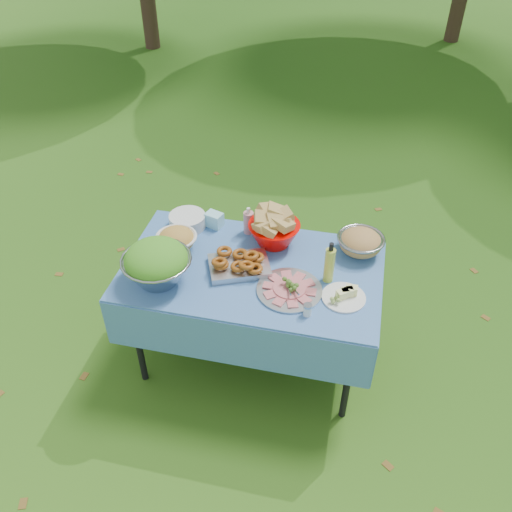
{
  "coord_description": "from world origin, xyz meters",
  "views": [
    {
      "loc": [
        0.53,
        -2.26,
        2.77
      ],
      "look_at": [
        0.03,
        0.0,
        0.86
      ],
      "focal_mm": 38.0,
      "sensor_mm": 36.0,
      "label": 1
    }
  ],
  "objects_px": {
    "picnic_table": "(252,315)",
    "bread_bowl": "(274,229)",
    "charcuterie_platter": "(290,285)",
    "oil_bottle": "(330,262)",
    "plate_stack": "(187,221)",
    "pasta_bowl_steel": "(361,242)",
    "salad_bowl": "(157,263)"
  },
  "relations": [
    {
      "from": "picnic_table",
      "to": "bread_bowl",
      "type": "distance_m",
      "value": 0.55
    },
    {
      "from": "bread_bowl",
      "to": "charcuterie_platter",
      "type": "distance_m",
      "value": 0.43
    },
    {
      "from": "oil_bottle",
      "to": "bread_bowl",
      "type": "bearing_deg",
      "value": 143.49
    },
    {
      "from": "picnic_table",
      "to": "plate_stack",
      "type": "xyz_separation_m",
      "value": [
        -0.48,
        0.31,
        0.42
      ]
    },
    {
      "from": "picnic_table",
      "to": "plate_stack",
      "type": "distance_m",
      "value": 0.71
    },
    {
      "from": "plate_stack",
      "to": "picnic_table",
      "type": "bearing_deg",
      "value": -32.62
    },
    {
      "from": "pasta_bowl_steel",
      "to": "plate_stack",
      "type": "bearing_deg",
      "value": 178.78
    },
    {
      "from": "bread_bowl",
      "to": "charcuterie_platter",
      "type": "height_order",
      "value": "bread_bowl"
    },
    {
      "from": "bread_bowl",
      "to": "pasta_bowl_steel",
      "type": "distance_m",
      "value": 0.51
    },
    {
      "from": "pasta_bowl_steel",
      "to": "salad_bowl",
      "type": "bearing_deg",
      "value": -154.97
    },
    {
      "from": "picnic_table",
      "to": "plate_stack",
      "type": "relative_size",
      "value": 6.47
    },
    {
      "from": "salad_bowl",
      "to": "pasta_bowl_steel",
      "type": "xyz_separation_m",
      "value": [
        1.06,
        0.5,
        -0.05
      ]
    },
    {
      "from": "salad_bowl",
      "to": "charcuterie_platter",
      "type": "xyz_separation_m",
      "value": [
        0.72,
        0.08,
        -0.08
      ]
    },
    {
      "from": "salad_bowl",
      "to": "plate_stack",
      "type": "distance_m",
      "value": 0.52
    },
    {
      "from": "oil_bottle",
      "to": "salad_bowl",
      "type": "bearing_deg",
      "value": -167.11
    },
    {
      "from": "plate_stack",
      "to": "oil_bottle",
      "type": "xyz_separation_m",
      "value": [
        0.91,
        -0.31,
        0.09
      ]
    },
    {
      "from": "salad_bowl",
      "to": "bread_bowl",
      "type": "distance_m",
      "value": 0.73
    },
    {
      "from": "salad_bowl",
      "to": "picnic_table",
      "type": "bearing_deg",
      "value": 23.88
    },
    {
      "from": "salad_bowl",
      "to": "charcuterie_platter",
      "type": "height_order",
      "value": "salad_bowl"
    },
    {
      "from": "charcuterie_platter",
      "to": "plate_stack",
      "type": "bearing_deg",
      "value": 148.45
    },
    {
      "from": "plate_stack",
      "to": "charcuterie_platter",
      "type": "bearing_deg",
      "value": -31.55
    },
    {
      "from": "plate_stack",
      "to": "pasta_bowl_steel",
      "type": "height_order",
      "value": "pasta_bowl_steel"
    },
    {
      "from": "bread_bowl",
      "to": "oil_bottle",
      "type": "relative_size",
      "value": 1.2
    },
    {
      "from": "salad_bowl",
      "to": "bread_bowl",
      "type": "xyz_separation_m",
      "value": [
        0.55,
        0.47,
        -0.02
      ]
    },
    {
      "from": "plate_stack",
      "to": "salad_bowl",
      "type": "bearing_deg",
      "value": -89.66
    },
    {
      "from": "picnic_table",
      "to": "charcuterie_platter",
      "type": "height_order",
      "value": "charcuterie_platter"
    },
    {
      "from": "picnic_table",
      "to": "bread_bowl",
      "type": "xyz_separation_m",
      "value": [
        0.08,
        0.26,
        0.48
      ]
    },
    {
      "from": "salad_bowl",
      "to": "charcuterie_platter",
      "type": "relative_size",
      "value": 1.06
    },
    {
      "from": "picnic_table",
      "to": "charcuterie_platter",
      "type": "xyz_separation_m",
      "value": [
        0.24,
        -0.14,
        0.42
      ]
    },
    {
      "from": "picnic_table",
      "to": "oil_bottle",
      "type": "bearing_deg",
      "value": -0.39
    },
    {
      "from": "plate_stack",
      "to": "charcuterie_platter",
      "type": "relative_size",
      "value": 0.63
    },
    {
      "from": "salad_bowl",
      "to": "plate_stack",
      "type": "relative_size",
      "value": 1.68
    }
  ]
}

